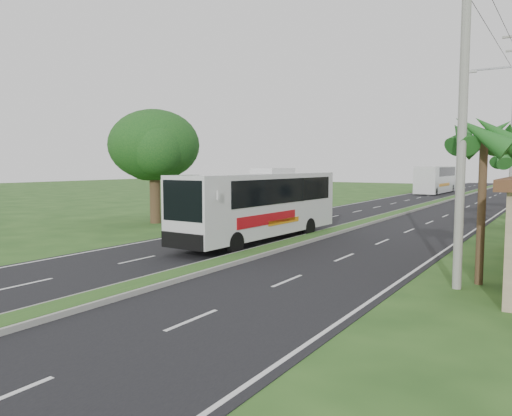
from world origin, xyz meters
The scene contains 11 objects.
ground centered at (0.00, 0.00, 0.00)m, with size 180.00×180.00×0.00m, color #25481A.
road_asphalt centered at (0.00, 20.00, 0.01)m, with size 14.00×160.00×0.02m, color black.
median_strip centered at (0.00, 20.00, 0.10)m, with size 1.20×160.00×0.18m.
lane_edge_left centered at (-6.70, 20.00, 0.00)m, with size 0.12×160.00×0.01m, color silver.
lane_edge_right centered at (6.70, 20.00, 0.00)m, with size 0.12×160.00×0.01m, color silver.
palm_verge_a centered at (9.00, 3.00, 4.74)m, with size 2.40×2.40×5.45m.
shade_tree centered at (-12.11, 10.02, 5.03)m, with size 6.30×6.00×7.54m.
utility_pole_a centered at (8.50, 2.00, 5.67)m, with size 1.60×0.28×11.00m.
coach_bus_main centered at (-1.80, 6.94, 2.05)m, with size 2.86×11.62×3.73m.
coach_bus_far centered at (-4.02, 55.99, 2.07)m, with size 2.88×12.57×3.65m.
motorcyclist centered at (-2.00, 12.38, 0.75)m, with size 1.79×1.18×2.13m.
Camera 1 is at (11.37, -14.49, 3.92)m, focal length 35.00 mm.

